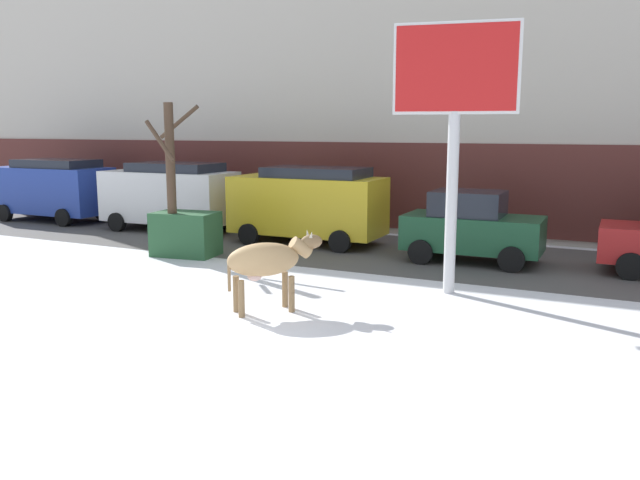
# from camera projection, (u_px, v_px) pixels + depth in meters

# --- Properties ---
(ground_plane) EXTENTS (120.00, 120.00, 0.00)m
(ground_plane) POSITION_uv_depth(u_px,v_px,m) (223.00, 346.00, 10.46)
(ground_plane) COLOR white
(road_strip) EXTENTS (60.00, 5.60, 0.01)m
(road_strip) POSITION_uv_depth(u_px,v_px,m) (401.00, 253.00, 18.15)
(road_strip) COLOR #514F4C
(road_strip) RESTS_ON ground
(building_facade) EXTENTS (44.00, 6.10, 13.00)m
(building_facade) POSITION_uv_depth(u_px,v_px,m) (464.00, 40.00, 22.53)
(building_facade) COLOR beige
(building_facade) RESTS_ON ground
(cow_tan) EXTENTS (1.58, 1.68, 1.54)m
(cow_tan) POSITION_uv_depth(u_px,v_px,m) (267.00, 261.00, 12.24)
(cow_tan) COLOR tan
(cow_tan) RESTS_ON ground
(billboard) EXTENTS (2.51, 0.68, 5.56)m
(billboard) POSITION_uv_depth(u_px,v_px,m) (455.00, 85.00, 13.09)
(billboard) COLOR silver
(billboard) RESTS_ON ground
(car_blue_van) EXTENTS (4.64, 2.19, 2.32)m
(car_blue_van) POSITION_uv_depth(u_px,v_px,m) (53.00, 188.00, 24.41)
(car_blue_van) COLOR #233D9E
(car_blue_van) RESTS_ON ground
(car_white_van) EXTENTS (4.64, 2.19, 2.32)m
(car_white_van) POSITION_uv_depth(u_px,v_px,m) (170.00, 194.00, 22.06)
(car_white_van) COLOR white
(car_white_van) RESTS_ON ground
(car_yellow_van) EXTENTS (4.64, 2.19, 2.32)m
(car_yellow_van) POSITION_uv_depth(u_px,v_px,m) (308.00, 203.00, 19.54)
(car_yellow_van) COLOR gold
(car_yellow_van) RESTS_ON ground
(car_darkgreen_hatchback) EXTENTS (3.53, 1.98, 1.86)m
(car_darkgreen_hatchback) POSITION_uv_depth(u_px,v_px,m) (472.00, 227.00, 16.88)
(car_darkgreen_hatchback) COLOR #194C2D
(car_darkgreen_hatchback) RESTS_ON ground
(pedestrian_near_billboard) EXTENTS (0.36, 0.24, 1.73)m
(pedestrian_near_billboard) POSITION_uv_depth(u_px,v_px,m) (557.00, 216.00, 19.36)
(pedestrian_near_billboard) COLOR #282833
(pedestrian_near_billboard) RESTS_ON ground
(pedestrian_by_cars) EXTENTS (0.36, 0.24, 1.73)m
(pedestrian_by_cars) POSITION_uv_depth(u_px,v_px,m) (350.00, 204.00, 22.30)
(pedestrian_by_cars) COLOR #282833
(pedestrian_by_cars) RESTS_ON ground
(pedestrian_far_left) EXTENTS (0.36, 0.24, 1.73)m
(pedestrian_far_left) POSITION_uv_depth(u_px,v_px,m) (272.00, 200.00, 23.65)
(pedestrian_far_left) COLOR #282833
(pedestrian_far_left) RESTS_ON ground
(bare_tree_right_lot) EXTENTS (1.20, 1.19, 4.13)m
(bare_tree_right_lot) POSITION_uv_depth(u_px,v_px,m) (171.00, 175.00, 17.32)
(bare_tree_right_lot) COLOR #4C3828
(bare_tree_right_lot) RESTS_ON ground
(dumpster) EXTENTS (1.84, 1.33, 1.20)m
(dumpster) POSITION_uv_depth(u_px,v_px,m) (186.00, 234.00, 17.79)
(dumpster) COLOR #285633
(dumpster) RESTS_ON ground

